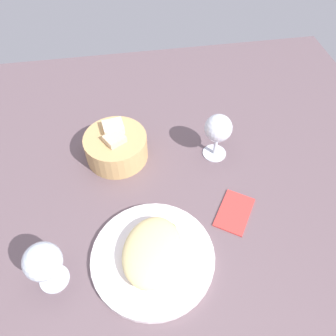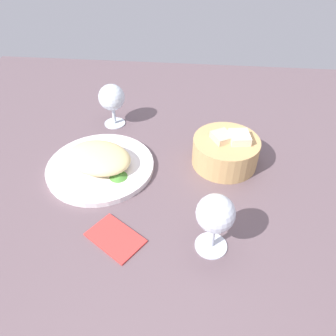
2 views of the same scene
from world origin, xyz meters
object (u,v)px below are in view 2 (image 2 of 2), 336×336
at_px(plate, 101,167).
at_px(wine_glass_near, 215,216).
at_px(wine_glass_far, 112,99).
at_px(folded_napkin, 115,237).
at_px(bread_basket, 226,151).

distance_m(plate, wine_glass_near, 0.35).
bearing_deg(wine_glass_far, wine_glass_near, -55.26).
relative_size(plate, folded_napkin, 2.39).
distance_m(bread_basket, wine_glass_near, 0.27).
distance_m(wine_glass_near, wine_glass_far, 0.50).
height_order(bread_basket, folded_napkin, bread_basket).
relative_size(bread_basket, wine_glass_far, 1.31).
height_order(plate, bread_basket, bread_basket).
bearing_deg(bread_basket, wine_glass_far, 154.63).
height_order(plate, folded_napkin, plate).
height_order(plate, wine_glass_near, wine_glass_near).
relative_size(plate, wine_glass_far, 2.12).
bearing_deg(folded_napkin, wine_glass_far, -43.02).
bearing_deg(wine_glass_far, bread_basket, -25.37).
relative_size(wine_glass_near, wine_glass_far, 1.05).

